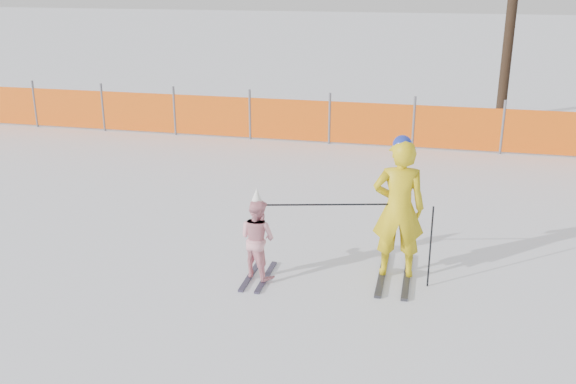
# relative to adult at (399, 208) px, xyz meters

# --- Properties ---
(ground) EXTENTS (120.00, 120.00, 0.00)m
(ground) POSITION_rel_adult_xyz_m (-1.59, -0.17, -1.00)
(ground) COLOR white
(ground) RESTS_ON ground
(adult) EXTENTS (0.75, 1.40, 2.00)m
(adult) POSITION_rel_adult_xyz_m (0.00, 0.00, 0.00)
(adult) COLOR black
(adult) RESTS_ON ground
(child) EXTENTS (0.67, 0.96, 1.30)m
(child) POSITION_rel_adult_xyz_m (-1.83, -0.46, -0.41)
(child) COLOR black
(child) RESTS_ON ground
(ski_poles) EXTENTS (2.18, 0.42, 1.14)m
(ski_poles) POSITION_rel_adult_xyz_m (-0.36, -0.22, -0.14)
(ski_poles) COLOR black
(ski_poles) RESTS_ON ground
(safety_fence) EXTENTS (16.89, 0.06, 1.25)m
(safety_fence) POSITION_rel_adult_xyz_m (-3.69, 6.90, -0.45)
(safety_fence) COLOR #595960
(safety_fence) RESTS_ON ground
(tree_trunks) EXTENTS (2.55, 0.45, 7.11)m
(tree_trunks) POSITION_rel_adult_xyz_m (3.15, 10.87, 2.24)
(tree_trunks) COLOR black
(tree_trunks) RESTS_ON ground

